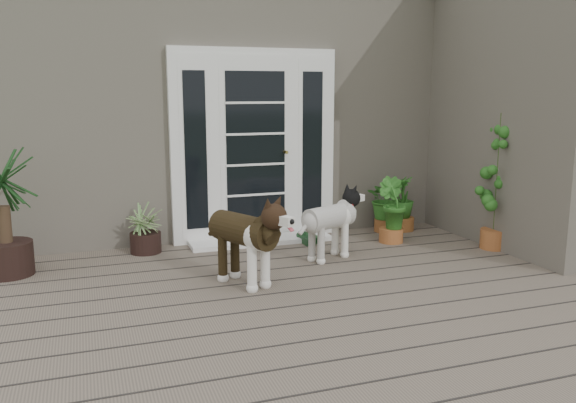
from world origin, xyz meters
name	(u,v)px	position (x,y,z in m)	size (l,w,h in m)	color
deck	(353,305)	(0.00, 0.40, 0.06)	(6.20, 4.60, 0.12)	#6B5B4C
house_main	(229,109)	(0.00, 4.65, 1.55)	(7.40, 4.00, 3.10)	#665E54
house_wing	(549,114)	(2.90, 1.50, 1.55)	(1.60, 2.40, 3.10)	#665E54
door_unit	(255,146)	(-0.20, 2.60, 1.19)	(1.90, 0.14, 2.15)	white
door_step	(261,240)	(-0.20, 2.40, 0.14)	(1.60, 0.40, 0.05)	white
brindle_dog	(244,245)	(-0.76, 1.04, 0.48)	(0.37, 0.87, 0.72)	#342612
white_dog	(329,229)	(0.26, 1.54, 0.44)	(0.33, 0.76, 0.63)	white
spider_plant	(145,226)	(-1.47, 2.40, 0.41)	(0.54, 0.54, 0.58)	#A5B972
yucca	(4,210)	(-2.75, 2.03, 0.74)	(0.86, 0.86, 1.24)	black
herb_a	(385,208)	(1.37, 2.40, 0.41)	(0.46, 0.46, 0.59)	#1C5317
herb_b	(392,219)	(1.20, 1.92, 0.38)	(0.35, 0.35, 0.53)	#255518
herb_c	(402,209)	(1.61, 2.40, 0.38)	(0.34, 0.34, 0.52)	#1A5016
sapling	(497,180)	(2.11, 1.32, 0.88)	(0.45, 0.45, 1.51)	#1F5919
clog_left	(313,238)	(0.37, 2.23, 0.16)	(0.14, 0.29, 0.09)	#163818
clog_right	(306,238)	(0.28, 2.21, 0.17)	(0.15, 0.33, 0.10)	#143319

